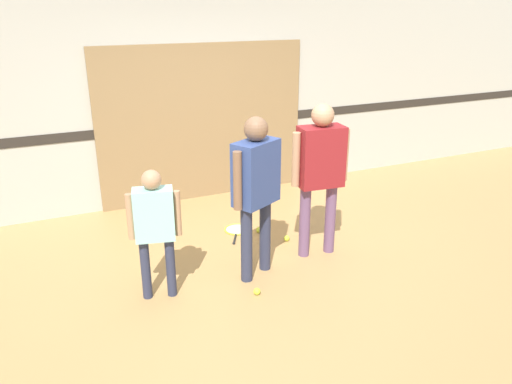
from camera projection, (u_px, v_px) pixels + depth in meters
name	position (u px, v px, depth m)	size (l,w,h in m)	color
ground_plane	(266.00, 264.00, 5.20)	(16.00, 16.00, 0.00)	tan
wall_back	(194.00, 81.00, 6.52)	(16.00, 0.07, 3.20)	beige
wall_panel	(204.00, 123.00, 6.70)	(2.85, 0.05, 2.08)	#93754C
person_instructor	(256.00, 181.00, 4.67)	(0.55, 0.42, 1.60)	#2D334C
person_student_left	(155.00, 221.00, 4.37)	(0.46, 0.27, 1.23)	#2D334C
person_student_right	(320.00, 164.00, 5.08)	(0.62, 0.30, 1.64)	#6B4C70
racket_spare_on_floor	(237.00, 230.00, 5.96)	(0.42, 0.55, 0.03)	#C6D838
tennis_ball_near_instructor	(257.00, 291.00, 4.65)	(0.07, 0.07, 0.07)	#CCE038
tennis_ball_by_spare_racket	(259.00, 230.00, 5.91)	(0.07, 0.07, 0.07)	#CCE038
tennis_ball_stray_left	(287.00, 238.00, 5.70)	(0.07, 0.07, 0.07)	#CCE038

